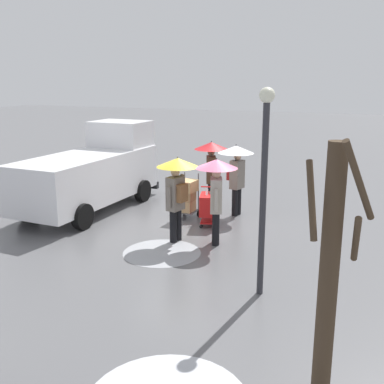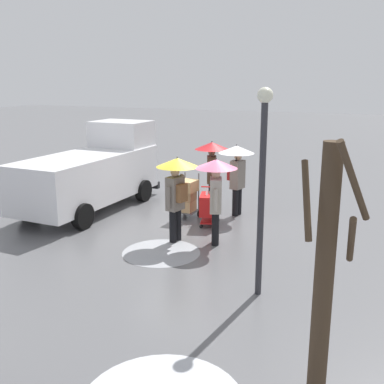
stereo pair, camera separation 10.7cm
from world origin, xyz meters
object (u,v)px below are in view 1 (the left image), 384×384
(hand_dolly_boxes, at_px, (187,195))
(pedestrian_white_side, at_px, (236,164))
(pedestrian_pink_side, at_px, (177,180))
(pedestrian_black_side, at_px, (211,159))
(street_lamp, at_px, (264,172))
(cargo_van_parked_right, at_px, (93,171))
(shopping_cart_vendor, at_px, (210,205))
(pedestrian_far_side, at_px, (216,181))
(bare_tree_near, at_px, (330,271))

(hand_dolly_boxes, relative_size, pedestrian_white_side, 0.61)
(pedestrian_pink_side, distance_m, pedestrian_black_side, 3.12)
(street_lamp, bearing_deg, cargo_van_parked_right, -31.40)
(shopping_cart_vendor, bearing_deg, cargo_van_parked_right, -3.70)
(pedestrian_far_side, bearing_deg, bare_tree_near, 122.94)
(shopping_cart_vendor, bearing_deg, pedestrian_far_side, 116.20)
(shopping_cart_vendor, distance_m, pedestrian_far_side, 1.76)
(shopping_cart_vendor, bearing_deg, bare_tree_near, 121.61)
(cargo_van_parked_right, relative_size, pedestrian_far_side, 2.52)
(shopping_cart_vendor, height_order, hand_dolly_boxes, hand_dolly_boxes)
(pedestrian_black_side, relative_size, pedestrian_white_side, 1.00)
(shopping_cart_vendor, xyz_separation_m, pedestrian_white_side, (-0.38, -1.19, 1.00))
(shopping_cart_vendor, xyz_separation_m, bare_tree_near, (-3.81, 6.19, 1.18))
(bare_tree_near, relative_size, street_lamp, 0.88)
(pedestrian_far_side, relative_size, bare_tree_near, 0.63)
(shopping_cart_vendor, relative_size, street_lamp, 0.27)
(hand_dolly_boxes, height_order, pedestrian_black_side, pedestrian_black_side)
(pedestrian_black_side, bearing_deg, street_lamp, 119.09)
(pedestrian_pink_side, height_order, pedestrian_white_side, same)
(pedestrian_black_side, distance_m, bare_tree_near, 8.94)
(cargo_van_parked_right, xyz_separation_m, shopping_cart_vendor, (-3.97, 0.26, -0.61))
(pedestrian_white_side, bearing_deg, bare_tree_near, 114.91)
(cargo_van_parked_right, height_order, pedestrian_pink_side, cargo_van_parked_right)
(shopping_cart_vendor, distance_m, street_lamp, 4.66)
(shopping_cart_vendor, height_order, pedestrian_white_side, pedestrian_white_side)
(pedestrian_pink_side, relative_size, pedestrian_far_side, 1.00)
(hand_dolly_boxes, bearing_deg, street_lamp, 128.71)
(pedestrian_black_side, bearing_deg, pedestrian_white_side, 155.76)
(cargo_van_parked_right, distance_m, pedestrian_white_side, 4.47)
(pedestrian_black_side, bearing_deg, bare_tree_near, 119.21)
(shopping_cart_vendor, relative_size, pedestrian_far_side, 0.49)
(pedestrian_far_side, bearing_deg, pedestrian_black_side, -67.74)
(shopping_cart_vendor, relative_size, hand_dolly_boxes, 0.79)
(street_lamp, bearing_deg, pedestrian_pink_side, -38.29)
(cargo_van_parked_right, xyz_separation_m, pedestrian_black_side, (-3.42, -1.36, 0.41))
(hand_dolly_boxes, distance_m, pedestrian_black_side, 1.57)
(cargo_van_parked_right, relative_size, pedestrian_white_side, 2.52)
(hand_dolly_boxes, bearing_deg, bare_tree_near, 125.29)
(pedestrian_pink_side, distance_m, street_lamp, 3.49)
(pedestrian_black_side, bearing_deg, hand_dolly_boxes, 78.39)
(cargo_van_parked_right, distance_m, shopping_cart_vendor, 4.03)
(cargo_van_parked_right, distance_m, bare_tree_near, 10.12)
(cargo_van_parked_right, bearing_deg, street_lamp, 148.60)
(bare_tree_near, distance_m, street_lamp, 3.04)
(pedestrian_pink_side, bearing_deg, pedestrian_black_side, -85.65)
(pedestrian_pink_side, bearing_deg, bare_tree_near, 131.33)
(hand_dolly_boxes, relative_size, bare_tree_near, 0.39)
(pedestrian_pink_side, height_order, pedestrian_black_side, same)
(cargo_van_parked_right, distance_m, street_lamp, 7.50)
(pedestrian_black_side, height_order, bare_tree_near, bare_tree_near)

